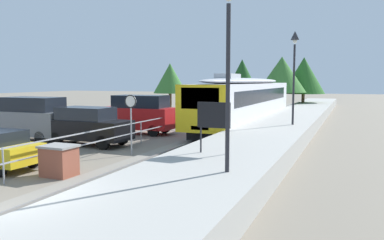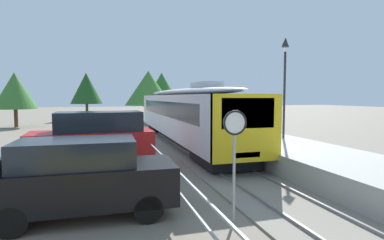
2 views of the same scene
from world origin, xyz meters
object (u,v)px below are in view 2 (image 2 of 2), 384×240
object	(u,v)px
platform_lamp_mid_platform	(285,69)
parked_van_red	(94,141)
speed_limit_sign	(235,138)
parked_suv_black	(83,177)
commuter_train	(184,112)

from	to	relation	value
platform_lamp_mid_platform	parked_van_red	distance (m)	10.31
speed_limit_sign	parked_van_red	bearing A→B (deg)	118.36
parked_suv_black	parked_van_red	size ratio (longest dim) A/B	0.93
platform_lamp_mid_platform	parked_van_red	xyz separation A→B (m)	(-9.70, -1.14, -3.33)
platform_lamp_mid_platform	parked_van_red	world-z (taller)	platform_lamp_mid_platform
platform_lamp_mid_platform	speed_limit_sign	size ratio (longest dim) A/B	1.91
speed_limit_sign	parked_van_red	distance (m)	7.31
platform_lamp_mid_platform	parked_suv_black	bearing A→B (deg)	-148.33
platform_lamp_mid_platform	parked_van_red	size ratio (longest dim) A/B	1.07
commuter_train	platform_lamp_mid_platform	world-z (taller)	platform_lamp_mid_platform
speed_limit_sign	parked_suv_black	xyz separation A→B (m)	(-3.58, 1.47, -1.06)
parked_suv_black	platform_lamp_mid_platform	bearing A→B (deg)	31.67
parked_suv_black	speed_limit_sign	bearing A→B (deg)	-22.37
platform_lamp_mid_platform	parked_suv_black	size ratio (longest dim) A/B	1.15
platform_lamp_mid_platform	commuter_train	bearing A→B (deg)	127.94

